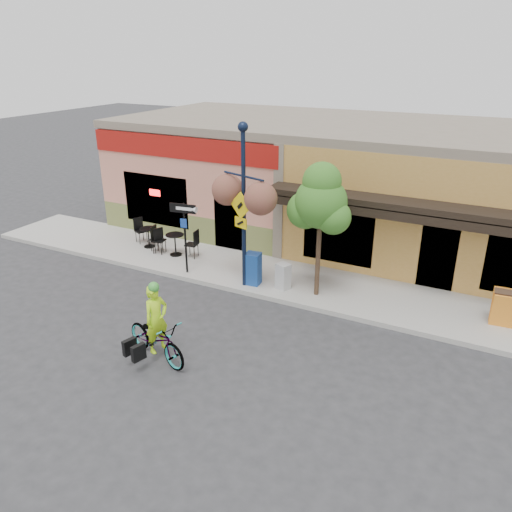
# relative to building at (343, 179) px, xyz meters

# --- Properties ---
(ground) EXTENTS (90.00, 90.00, 0.00)m
(ground) POSITION_rel_building_xyz_m (0.00, -7.50, -2.25)
(ground) COLOR #2D2D30
(ground) RESTS_ON ground
(sidewalk) EXTENTS (24.00, 3.00, 0.15)m
(sidewalk) POSITION_rel_building_xyz_m (0.00, -5.50, -2.17)
(sidewalk) COLOR #9E9B93
(sidewalk) RESTS_ON ground
(curb) EXTENTS (24.00, 0.12, 0.15)m
(curb) POSITION_rel_building_xyz_m (0.00, -6.95, -2.17)
(curb) COLOR #A8A59E
(curb) RESTS_ON ground
(building) EXTENTS (18.20, 8.20, 4.50)m
(building) POSITION_rel_building_xyz_m (0.00, 0.00, 0.00)
(building) COLOR tan
(building) RESTS_ON ground
(bicycle) EXTENTS (2.21, 1.27, 1.10)m
(bicycle) POSITION_rel_building_xyz_m (-1.09, -10.98, -1.70)
(bicycle) COLOR maroon
(bicycle) RESTS_ON ground
(cyclist_rider) EXTENTS (0.57, 0.72, 1.73)m
(cyclist_rider) POSITION_rel_building_xyz_m (-1.04, -10.98, -1.38)
(cyclist_rider) COLOR #B8F419
(cyclist_rider) RESTS_ON ground
(lamp_post) EXTENTS (1.74, 1.10, 5.09)m
(lamp_post) POSITION_rel_building_xyz_m (-1.00, -6.61, 0.44)
(lamp_post) COLOR #101A32
(lamp_post) RESTS_ON sidewalk
(one_way_sign) EXTENTS (0.94, 0.33, 2.40)m
(one_way_sign) POSITION_rel_building_xyz_m (-3.18, -6.62, -0.90)
(one_way_sign) COLOR black
(one_way_sign) RESTS_ON sidewalk
(cafe_set_left) EXTENTS (1.82, 1.41, 0.98)m
(cafe_set_left) POSITION_rel_building_xyz_m (-5.77, -5.35, -1.61)
(cafe_set_left) COLOR black
(cafe_set_left) RESTS_ON sidewalk
(cafe_set_right) EXTENTS (1.85, 1.13, 1.04)m
(cafe_set_right) POSITION_rel_building_xyz_m (-4.40, -5.56, -1.58)
(cafe_set_right) COLOR black
(cafe_set_right) RESTS_ON sidewalk
(newspaper_box_blue) EXTENTS (0.51, 0.46, 1.04)m
(newspaper_box_blue) POSITION_rel_building_xyz_m (-0.80, -6.41, -1.58)
(newspaper_box_blue) COLOR navy
(newspaper_box_blue) RESTS_ON sidewalk
(newspaper_box_grey) EXTENTS (0.48, 0.46, 0.84)m
(newspaper_box_grey) POSITION_rel_building_xyz_m (0.21, -6.30, -1.68)
(newspaper_box_grey) COLOR #B3B3B3
(newspaper_box_grey) RESTS_ON sidewalk
(street_tree) EXTENTS (1.87, 1.87, 4.13)m
(street_tree) POSITION_rel_building_xyz_m (1.28, -6.19, -0.04)
(street_tree) COLOR #3D7A26
(street_tree) RESTS_ON sidewalk
(sandwich_board) EXTENTS (0.64, 0.49, 1.01)m
(sandwich_board) POSITION_rel_building_xyz_m (6.42, -5.84, -1.59)
(sandwich_board) COLOR orange
(sandwich_board) RESTS_ON sidewalk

